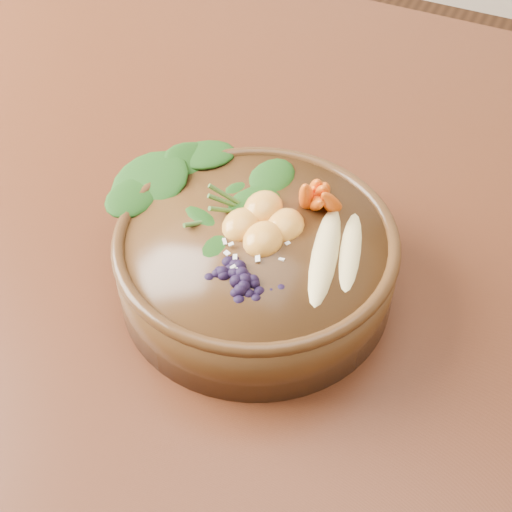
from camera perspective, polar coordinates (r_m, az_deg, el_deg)
dining_table at (r=0.82m, az=12.05°, el=-2.49°), size 1.60×0.90×0.75m
stoneware_bowl at (r=0.66m, az=0.00°, el=-0.60°), size 0.29×0.29×0.07m
kale_heap at (r=0.67m, az=-1.87°, el=6.49°), size 0.19×0.17×0.04m
carrot_cluster at (r=0.65m, az=5.74°, el=6.92°), size 0.06×0.06×0.07m
banana_halves at (r=0.61m, az=6.65°, el=1.08°), size 0.08×0.15×0.02m
mandarin_cluster at (r=0.63m, az=0.59°, el=3.36°), size 0.08×0.09×0.03m
blueberry_pile at (r=0.58m, az=-1.33°, el=-0.78°), size 0.13×0.10×0.04m
coconut_flakes at (r=0.62m, az=-0.34°, el=0.62°), size 0.09×0.07×0.01m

